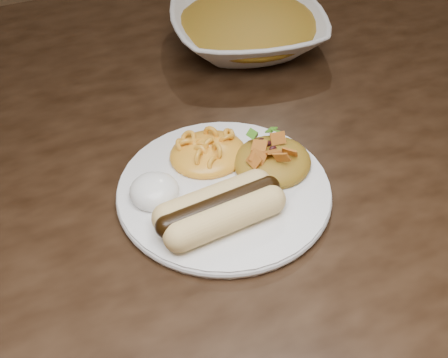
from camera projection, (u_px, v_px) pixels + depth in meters
name	position (u px, v px, depth m)	size (l,w,h in m)	color
table	(110.00, 200.00, 0.70)	(1.60, 0.90, 0.75)	black
plate	(224.00, 190.00, 0.57)	(0.23, 0.23, 0.01)	white
hotdog	(220.00, 208.00, 0.52)	(0.12, 0.07, 0.03)	#F3DC85
mac_and_cheese	(208.00, 145.00, 0.59)	(0.09, 0.08, 0.03)	gold
sour_cream	(154.00, 186.00, 0.54)	(0.05, 0.05, 0.03)	white
taco_salad	(273.00, 156.00, 0.58)	(0.09, 0.08, 0.04)	#D35D10
serving_bowl	(247.00, 30.00, 0.79)	(0.23, 0.23, 0.06)	white
bowl_filling	(248.00, 16.00, 0.78)	(0.21, 0.21, 0.05)	#D35D10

